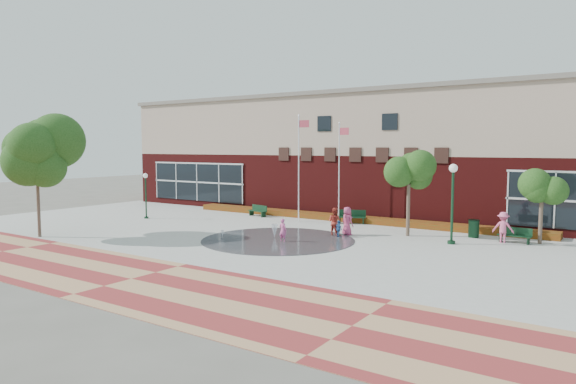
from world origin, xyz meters
The scene contains 24 objects.
ground centered at (0.00, 0.00, 0.00)m, with size 120.00×120.00×0.00m, color #666056.
plaza_concrete centered at (0.00, 4.00, 0.00)m, with size 46.00×18.00×0.01m, color #A8A8A0.
paver_band centered at (0.00, -7.00, 0.00)m, with size 46.00×6.00×0.01m, color maroon.
splash_pad centered at (0.00, 3.00, 0.00)m, with size 8.40×8.40×0.01m, color #383A3D.
library_building centered at (0.00, 17.48, 4.64)m, with size 44.40×10.40×9.20m.
flower_bed centered at (0.00, 11.60, 0.00)m, with size 26.00×1.20×0.40m, color #A30B05.
flagpole_left centered at (-2.74, 9.51, 4.07)m, with size 0.86×0.14×7.31m.
flagpole_right centered at (-0.12, 10.38, 3.78)m, with size 0.83×0.20×6.77m.
lamp_left centered at (-12.77, 4.86, 2.03)m, with size 0.34×0.34×3.26m.
lamp_right centered at (8.26, 7.16, 2.64)m, with size 0.45×0.45×4.24m.
bench_left centered at (-6.82, 10.20, 0.27)m, with size 1.73×0.84×0.84m.
bench_mid centered at (0.65, 10.70, 0.30)m, with size 1.92×1.18×0.94m.
bench_right centered at (10.99, 9.26, 0.27)m, with size 1.72×0.61×0.85m.
trash_can centered at (8.74, 9.85, 0.52)m, with size 0.63×0.63×1.03m.
tree_big_left centered at (-11.89, -3.67, 4.76)m, with size 4.17×4.17×6.66m.
tree_mid centered at (5.45, 8.26, 3.58)m, with size 2.92×2.92×4.92m.
tree_small_right centered at (12.15, 9.77, 2.74)m, with size 2.20×2.20×3.76m.
water_jet_a centered at (-0.55, 3.47, 0.00)m, with size 0.39×0.39×0.76m, color white.
water_jet_b centered at (-2.90, 1.74, 0.00)m, with size 0.19×0.19×0.44m, color white.
child_splash centered at (0.50, 2.74, 0.64)m, with size 0.47×0.31×1.28m, color #DC5699.
adult_red centered at (1.88, 6.02, 0.82)m, with size 0.79×0.62×1.63m, color #AD3327.
adult_pink centered at (2.41, 6.59, 0.83)m, with size 0.81×0.53×1.66m, color #BF406E.
child_blue centered at (2.36, 5.64, 0.49)m, with size 0.57×0.24×0.98m, color #2E62A5.
person_bench centered at (10.45, 9.03, 0.83)m, with size 1.08×0.62×1.67m, color #EA608D.
Camera 1 is at (15.86, -19.88, 5.11)m, focal length 32.00 mm.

